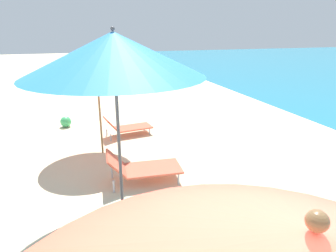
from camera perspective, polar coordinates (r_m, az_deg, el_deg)
umbrella_second at (r=4.22m, az=-10.44°, el=13.57°), size 2.57×2.57×3.02m
lounger_second_shoreside at (r=5.99m, az=-5.08°, el=-7.98°), size 1.53×0.80×0.67m
umbrella_farthest at (r=7.08m, az=-13.81°, el=11.27°), size 2.04×2.04×2.47m
lounger_farthest_shoreside at (r=8.62m, az=-8.06°, el=-0.11°), size 1.42×0.74×0.60m
beach_ball at (r=9.86m, az=-19.31°, el=0.80°), size 0.34×0.34×0.34m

